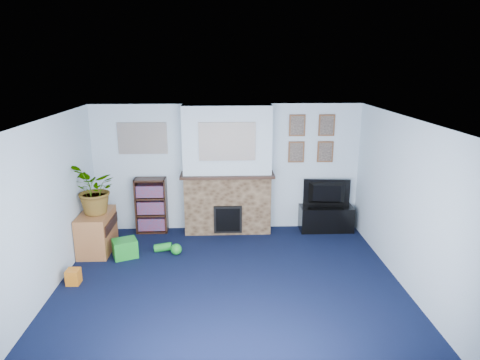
{
  "coord_description": "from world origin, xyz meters",
  "views": [
    {
      "loc": [
        -0.09,
        -5.59,
        3.14
      ],
      "look_at": [
        0.18,
        0.85,
        1.35
      ],
      "focal_mm": 32.0,
      "sensor_mm": 36.0,
      "label": 1
    }
  ],
  "objects_px": {
    "bookshelf": "(152,206)",
    "sideboard": "(97,231)",
    "television": "(327,194)",
    "tv_stand": "(326,219)"
  },
  "relations": [
    {
      "from": "bookshelf",
      "to": "sideboard",
      "type": "bearing_deg",
      "value": -134.15
    },
    {
      "from": "television",
      "to": "bookshelf",
      "type": "height_order",
      "value": "bookshelf"
    },
    {
      "from": "bookshelf",
      "to": "sideboard",
      "type": "relative_size",
      "value": 1.2
    },
    {
      "from": "bookshelf",
      "to": "sideboard",
      "type": "distance_m",
      "value": 1.16
    },
    {
      "from": "bookshelf",
      "to": "sideboard",
      "type": "height_order",
      "value": "bookshelf"
    },
    {
      "from": "bookshelf",
      "to": "sideboard",
      "type": "xyz_separation_m",
      "value": [
        -0.8,
        -0.83,
        -0.15
      ]
    },
    {
      "from": "tv_stand",
      "to": "sideboard",
      "type": "height_order",
      "value": "sideboard"
    },
    {
      "from": "tv_stand",
      "to": "television",
      "type": "height_order",
      "value": "television"
    },
    {
      "from": "tv_stand",
      "to": "television",
      "type": "bearing_deg",
      "value": 90.0
    },
    {
      "from": "tv_stand",
      "to": "bookshelf",
      "type": "bearing_deg",
      "value": 178.68
    }
  ]
}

